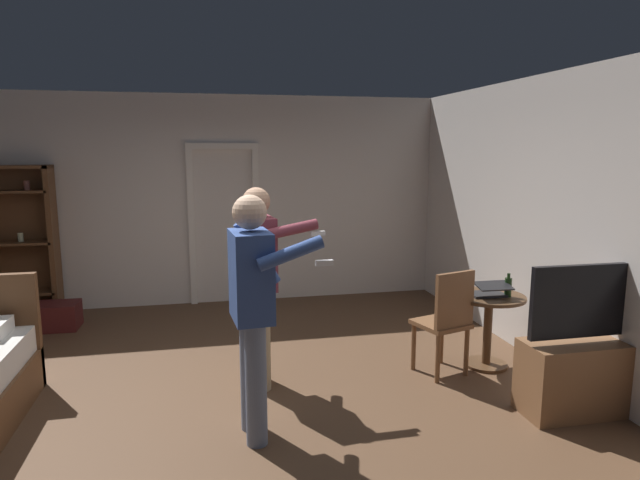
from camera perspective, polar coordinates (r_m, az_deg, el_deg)
ground_plane at (r=4.70m, az=-11.16°, el=-16.70°), size 6.91×6.91×0.00m
wall_back at (r=7.43m, az=-11.96°, el=4.04°), size 6.52×0.12×2.75m
wall_right at (r=5.35m, az=24.97°, el=1.27°), size 0.12×6.47×2.75m
doorway_frame at (r=7.37m, az=-9.99°, el=2.84°), size 0.93×0.08×2.13m
bookshelf at (r=7.58m, az=-28.85°, el=0.33°), size 0.84×0.32×1.87m
tv_flatscreen at (r=4.85m, az=25.60°, el=-11.89°), size 0.98×0.40×1.20m
side_table at (r=5.46m, az=17.14°, el=-7.81°), size 0.67×0.67×0.70m
laptop at (r=5.34m, az=17.21°, el=-5.12°), size 0.33×0.34×0.15m
bottle_on_table at (r=5.38m, az=19.02°, el=-4.64°), size 0.06×0.06×0.22m
wooden_chair at (r=5.13m, az=13.06°, el=-7.95°), size 0.52×0.52×0.99m
person_blue_shirt at (r=3.86m, az=-7.01°, el=-6.28°), size 0.68×0.57×1.76m
person_striped_shirt at (r=4.73m, az=-6.41°, el=-3.38°), size 0.70×0.59×1.74m
suitcase_dark at (r=7.08m, az=-26.30°, el=-7.15°), size 0.63×0.39×0.30m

